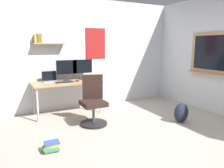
{
  "coord_description": "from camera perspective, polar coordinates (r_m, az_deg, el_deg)",
  "views": [
    {
      "loc": [
        -1.83,
        -2.59,
        1.53
      ],
      "look_at": [
        -0.12,
        0.71,
        0.85
      ],
      "focal_mm": 34.8,
      "sensor_mm": 36.0,
      "label": 1
    }
  ],
  "objects": [
    {
      "name": "coffee_mug",
      "position": [
        5.03,
        -4.63,
        1.64
      ],
      "size": [
        0.08,
        0.08,
        0.09
      ],
      "primitive_type": "cylinder",
      "color": "#338C4C",
      "rests_on": "desk"
    },
    {
      "name": "keyboard",
      "position": [
        4.77,
        -12.37,
        0.5
      ],
      "size": [
        0.37,
        0.13,
        0.02
      ],
      "primitive_type": "cube",
      "color": "black",
      "rests_on": "desk"
    },
    {
      "name": "laptop",
      "position": [
        4.93,
        -16.04,
        1.19
      ],
      "size": [
        0.31,
        0.21,
        0.23
      ],
      "color": "#ADAFB5",
      "rests_on": "desk"
    },
    {
      "name": "ground_plane",
      "position": [
        3.52,
        7.39,
        -15.46
      ],
      "size": [
        5.2,
        5.2,
        0.0
      ],
      "primitive_type": "plane",
      "color": "#ADA393",
      "rests_on": "ground"
    },
    {
      "name": "monitor_secondary",
      "position": [
        5.05,
        -7.75,
        4.17
      ],
      "size": [
        0.46,
        0.17,
        0.46
      ],
      "color": "#38383D",
      "rests_on": "desk"
    },
    {
      "name": "computer_mouse",
      "position": [
        4.84,
        -9.18,
        0.84
      ],
      "size": [
        0.1,
        0.06,
        0.03
      ],
      "primitive_type": "ellipsoid",
      "color": "#262628",
      "rests_on": "desk"
    },
    {
      "name": "monitor_primary",
      "position": [
        4.94,
        -11.82,
        3.91
      ],
      "size": [
        0.46,
        0.17,
        0.46
      ],
      "color": "#38383D",
      "rests_on": "desk"
    },
    {
      "name": "office_chair",
      "position": [
        4.23,
        -4.96,
        -5.07
      ],
      "size": [
        0.53,
        0.55,
        0.95
      ],
      "color": "black",
      "rests_on": "ground"
    },
    {
      "name": "book_stack_on_floor",
      "position": [
        3.38,
        -15.61,
        -15.55
      ],
      "size": [
        0.25,
        0.19,
        0.15
      ],
      "color": "orange",
      "rests_on": "ground"
    },
    {
      "name": "desk",
      "position": [
        4.88,
        -11.75,
        -0.19
      ],
      "size": [
        1.49,
        0.67,
        0.72
      ],
      "color": "tan",
      "rests_on": "ground"
    },
    {
      "name": "wall_back",
      "position": [
        5.37,
        -7.46,
        7.83
      ],
      "size": [
        5.0,
        0.3,
        2.6
      ],
      "color": "silver",
      "rests_on": "ground"
    },
    {
      "name": "backpack",
      "position": [
        4.55,
        17.7,
        -7.21
      ],
      "size": [
        0.32,
        0.22,
        0.39
      ],
      "primitive_type": "ellipsoid",
      "color": "#1E2333",
      "rests_on": "ground"
    }
  ]
}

